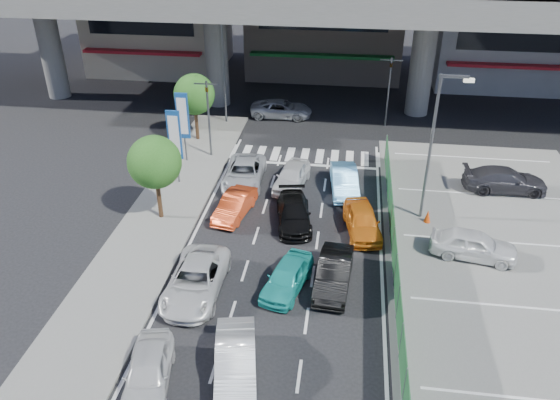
# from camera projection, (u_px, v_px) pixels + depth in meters

# --- Properties ---
(ground) EXTENTS (120.00, 120.00, 0.00)m
(ground) POSITION_uv_depth(u_px,v_px,m) (279.00, 274.00, 25.53)
(ground) COLOR black
(ground) RESTS_ON ground
(parking_lot) EXTENTS (12.00, 28.00, 0.06)m
(parking_lot) POSITION_uv_depth(u_px,v_px,m) (513.00, 267.00, 25.95)
(parking_lot) COLOR slate
(parking_lot) RESTS_ON ground
(sidewalk_left) EXTENTS (4.00, 30.00, 0.12)m
(sidewalk_left) POSITION_uv_depth(u_px,v_px,m) (162.00, 217.00, 29.74)
(sidewalk_left) COLOR slate
(sidewalk_left) RESTS_ON ground
(fence_run) EXTENTS (0.16, 22.00, 1.80)m
(fence_run) POSITION_uv_depth(u_px,v_px,m) (394.00, 254.00, 25.32)
(fence_run) COLOR #1B5128
(fence_run) RESTS_ON ground
(building_east) EXTENTS (12.00, 10.90, 12.00)m
(building_east) POSITION_uv_depth(u_px,v_px,m) (507.00, 13.00, 48.08)
(building_east) COLOR gray
(building_east) RESTS_ON ground
(traffic_light_left) EXTENTS (1.60, 1.24, 5.20)m
(traffic_light_left) POSITION_uv_depth(u_px,v_px,m) (208.00, 100.00, 34.57)
(traffic_light_left) COLOR #595B60
(traffic_light_left) RESTS_ON ground
(traffic_light_right) EXTENTS (1.60, 1.24, 5.20)m
(traffic_light_right) POSITION_uv_depth(u_px,v_px,m) (390.00, 75.00, 39.21)
(traffic_light_right) COLOR #595B60
(traffic_light_right) RESTS_ON ground
(street_lamp_right) EXTENTS (1.65, 0.22, 8.00)m
(street_lamp_right) POSITION_uv_depth(u_px,v_px,m) (436.00, 137.00, 27.45)
(street_lamp_right) COLOR #595B60
(street_lamp_right) RESTS_ON ground
(street_lamp_left) EXTENTS (1.65, 0.22, 8.00)m
(street_lamp_left) POSITION_uv_depth(u_px,v_px,m) (226.00, 61.00, 39.31)
(street_lamp_left) COLOR #595B60
(street_lamp_left) RESTS_ON ground
(signboard_near) EXTENTS (0.80, 0.14, 4.70)m
(signboard_near) POSITION_uv_depth(u_px,v_px,m) (175.00, 137.00, 31.69)
(signboard_near) COLOR #595B60
(signboard_near) RESTS_ON ground
(signboard_far) EXTENTS (0.80, 0.14, 4.70)m
(signboard_far) POSITION_uv_depth(u_px,v_px,m) (183.00, 118.00, 34.31)
(signboard_far) COLOR #595B60
(signboard_far) RESTS_ON ground
(tree_near) EXTENTS (2.80, 2.80, 4.80)m
(tree_near) POSITION_uv_depth(u_px,v_px,m) (155.00, 162.00, 28.08)
(tree_near) COLOR #382314
(tree_near) RESTS_ON ground
(tree_far) EXTENTS (2.80, 2.80, 4.80)m
(tree_far) POSITION_uv_depth(u_px,v_px,m) (194.00, 94.00, 37.17)
(tree_far) COLOR #382314
(tree_far) RESTS_ON ground
(van_white_back_left) EXTENTS (2.24, 4.12, 1.33)m
(van_white_back_left) POSITION_uv_depth(u_px,v_px,m) (148.00, 371.00, 19.53)
(van_white_back_left) COLOR silver
(van_white_back_left) RESTS_ON ground
(hatch_white_back_mid) EXTENTS (2.25, 4.39, 1.38)m
(hatch_white_back_mid) POSITION_uv_depth(u_px,v_px,m) (236.00, 361.00, 19.91)
(hatch_white_back_mid) COLOR silver
(hatch_white_back_mid) RESTS_ON ground
(sedan_white_mid_left) EXTENTS (2.31, 4.97, 1.38)m
(sedan_white_mid_left) POSITION_uv_depth(u_px,v_px,m) (196.00, 280.00, 24.00)
(sedan_white_mid_left) COLOR silver
(sedan_white_mid_left) RESTS_ON ground
(taxi_teal_mid) EXTENTS (2.41, 4.02, 1.28)m
(taxi_teal_mid) POSITION_uv_depth(u_px,v_px,m) (287.00, 277.00, 24.29)
(taxi_teal_mid) COLOR teal
(taxi_teal_mid) RESTS_ON ground
(hatch_black_mid_right) EXTENTS (1.73, 4.22, 1.36)m
(hatch_black_mid_right) POSITION_uv_depth(u_px,v_px,m) (334.00, 273.00, 24.45)
(hatch_black_mid_right) COLOR black
(hatch_black_mid_right) RESTS_ON ground
(taxi_orange_left) EXTENTS (1.99, 3.95, 1.24)m
(taxi_orange_left) POSITION_uv_depth(u_px,v_px,m) (235.00, 205.00, 29.75)
(taxi_orange_left) COLOR #F4491D
(taxi_orange_left) RESTS_ON ground
(sedan_black_mid) EXTENTS (2.47, 4.54, 1.25)m
(sedan_black_mid) POSITION_uv_depth(u_px,v_px,m) (294.00, 213.00, 29.03)
(sedan_black_mid) COLOR black
(sedan_black_mid) RESTS_ON ground
(taxi_orange_right) EXTENTS (2.33, 4.28, 1.38)m
(taxi_orange_right) POSITION_uv_depth(u_px,v_px,m) (362.00, 221.00, 28.26)
(taxi_orange_right) COLOR orange
(taxi_orange_right) RESTS_ON ground
(wagon_silver_front_left) EXTENTS (2.44, 4.95, 1.35)m
(wagon_silver_front_left) POSITION_uv_depth(u_px,v_px,m) (244.00, 173.00, 32.91)
(wagon_silver_front_left) COLOR #B3B6BC
(wagon_silver_front_left) RESTS_ON ground
(sedan_white_front_mid) EXTENTS (2.21, 4.25, 1.38)m
(sedan_white_front_mid) POSITION_uv_depth(u_px,v_px,m) (292.00, 176.00, 32.57)
(sedan_white_front_mid) COLOR silver
(sedan_white_front_mid) RESTS_ON ground
(kei_truck_front_right) EXTENTS (1.93, 4.33, 1.38)m
(kei_truck_front_right) POSITION_uv_depth(u_px,v_px,m) (344.00, 181.00, 32.05)
(kei_truck_front_right) COLOR #69BCF8
(kei_truck_front_right) RESTS_ON ground
(crossing_wagon_silver) EXTENTS (4.78, 2.27, 1.32)m
(crossing_wagon_silver) POSITION_uv_depth(u_px,v_px,m) (281.00, 109.00, 42.44)
(crossing_wagon_silver) COLOR #A5A7AD
(crossing_wagon_silver) RESTS_ON ground
(parked_sedan_white) EXTENTS (4.32, 2.33, 1.40)m
(parked_sedan_white) POSITION_uv_depth(u_px,v_px,m) (474.00, 245.00, 26.26)
(parked_sedan_white) COLOR silver
(parked_sedan_white) RESTS_ON parking_lot
(parked_sedan_dgrey) EXTENTS (4.87, 2.12, 1.40)m
(parked_sedan_dgrey) POSITION_uv_depth(u_px,v_px,m) (505.00, 180.00, 32.02)
(parked_sedan_dgrey) COLOR #302F34
(parked_sedan_dgrey) RESTS_ON parking_lot
(traffic_cone) EXTENTS (0.44, 0.44, 0.70)m
(traffic_cone) POSITION_uv_depth(u_px,v_px,m) (428.00, 216.00, 29.17)
(traffic_cone) COLOR #D13E0B
(traffic_cone) RESTS_ON parking_lot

